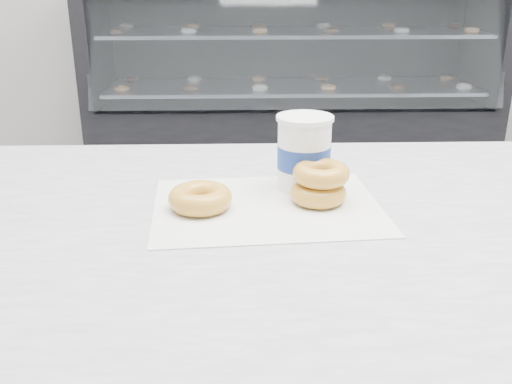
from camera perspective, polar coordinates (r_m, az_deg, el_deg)
display_case at (r=3.57m, az=3.54°, el=9.10°), size 2.40×0.74×1.25m
wax_paper at (r=0.86m, az=1.12°, el=-1.44°), size 0.36×0.28×0.00m
donut_single at (r=0.85m, az=-5.60°, el=-0.61°), size 0.10×0.10×0.03m
donut_stack at (r=0.87m, az=6.38°, el=0.89°), size 0.09×0.09×0.06m
coffee_cup at (r=0.92m, az=4.82°, el=3.97°), size 0.10×0.10×0.12m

